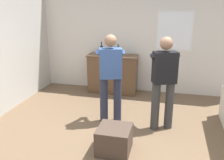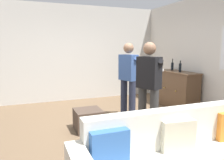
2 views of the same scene
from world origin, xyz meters
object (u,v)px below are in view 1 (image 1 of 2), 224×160
at_px(person_standing_left, 111,75).
at_px(person_standing_right, 164,79).
at_px(bottle_wine_green, 118,51).
at_px(sideboard_cabinet, 113,74).
at_px(bottle_liquor_amber, 102,50).
at_px(ottoman, 114,139).

distance_m(person_standing_left, person_standing_right, 0.97).
distance_m(bottle_wine_green, person_standing_right, 1.96).
distance_m(sideboard_cabinet, bottle_liquor_amber, 0.66).
bearing_deg(ottoman, person_standing_left, 106.88).
height_order(bottle_liquor_amber, person_standing_right, person_standing_right).
distance_m(bottle_liquor_amber, person_standing_left, 1.72).
bearing_deg(bottle_wine_green, person_standing_left, -83.06).
bearing_deg(person_standing_left, ottoman, -73.12).
bearing_deg(person_standing_left, sideboard_cabinet, 101.97).
distance_m(ottoman, person_standing_right, 1.36).
xyz_separation_m(person_standing_left, person_standing_right, (0.97, -0.07, 0.00)).
distance_m(bottle_wine_green, bottle_liquor_amber, 0.45).
xyz_separation_m(ottoman, person_standing_right, (0.67, 0.93, 0.74)).
relative_size(bottle_wine_green, person_standing_right, 0.17).
distance_m(sideboard_cabinet, ottoman, 2.65).
distance_m(ottoman, person_standing_left, 1.28).
xyz_separation_m(sideboard_cabinet, person_standing_left, (0.33, -1.56, 0.45)).
bearing_deg(bottle_wine_green, ottoman, -79.00).
bearing_deg(person_standing_left, person_standing_right, -4.07).
bearing_deg(sideboard_cabinet, bottle_liquor_amber, 172.85).
relative_size(sideboard_cabinet, person_standing_right, 0.74).
relative_size(bottle_liquor_amber, ottoman, 0.61).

